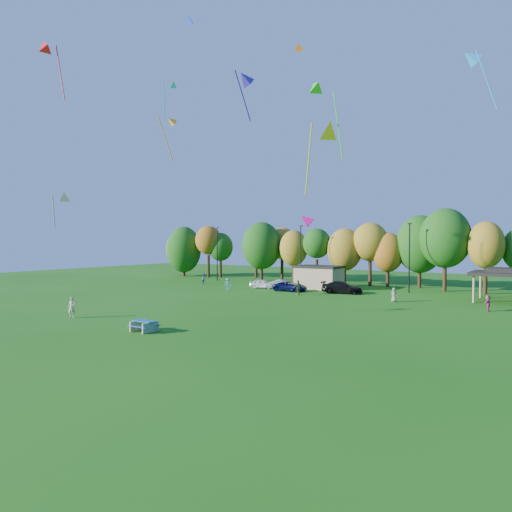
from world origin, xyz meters
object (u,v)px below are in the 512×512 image
Objects in this scene: picnic_table at (144,325)px; car_b at (284,284)px; car_c at (290,286)px; car_a at (263,284)px; car_d at (342,288)px; kite_flyer at (72,308)px.

picnic_table is 0.49× the size of car_b.
car_b is at bearing 42.55° from car_c.
car_b is (2.97, 0.78, 0.01)m from car_a.
car_a reaches higher than picnic_table.
picnic_table is at bearing 164.20° from car_d.
kite_flyer reaches higher than car_a.
car_d is (2.47, 31.23, 0.28)m from picnic_table.
car_a is 3.07m from car_b.
car_d reaches higher than car_a.
car_d is at bearing 43.07° from kite_flyer.
car_a is at bearing 64.17° from kite_flyer.
car_a reaches higher than car_c.
car_a is 0.82× the size of car_c.
kite_flyer is 30.27m from car_a.
car_d is at bearing -96.04° from car_a.
car_d reaches higher than car_b.
picnic_table is 1.05× the size of kite_flyer.
car_c is (-4.30, 29.67, 0.16)m from picnic_table.
kite_flyer is at bearing 146.90° from car_d.
car_c is 6.95m from car_d.
car_d is at bearing -112.28° from car_b.
car_b is at bearing 58.72° from kite_flyer.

